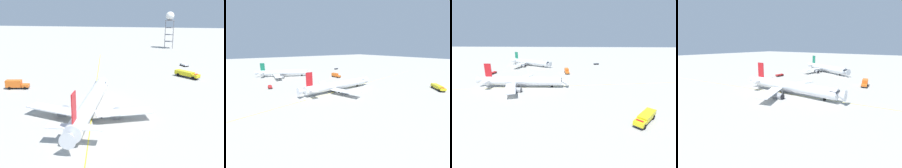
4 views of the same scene
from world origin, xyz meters
The scene contains 6 objects.
ground_plane centered at (0.00, 0.00, 0.00)m, with size 600.00×600.00×0.00m, color #ADAAA3.
airliner_main centered at (2.91, 1.77, 2.84)m, with size 43.33×33.75×11.84m.
airliner_secondary centered at (14.03, -55.08, 2.92)m, with size 38.50×33.63×10.73m.
catering_truck_truck centered at (-17.63, -29.35, 1.66)m, with size 3.63×8.28×3.10m.
ops_pickup_truck centered at (30.53, -24.51, 0.81)m, with size 2.83×5.43×1.41m.
taxiway_centreline centered at (6.74, 2.95, 0.00)m, with size 194.64×31.75×0.01m.
Camera 4 is at (-35.03, 52.92, 19.16)m, focal length 26.84 mm.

